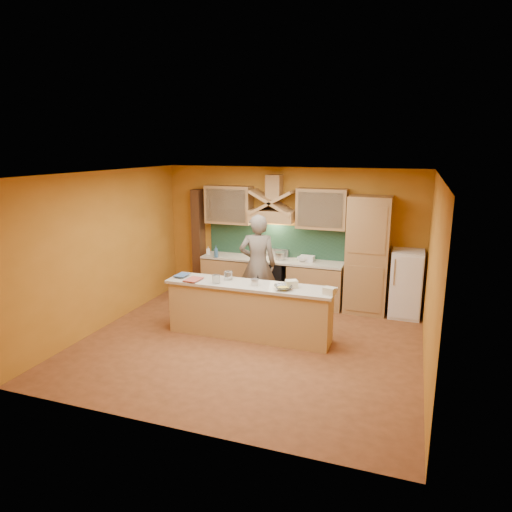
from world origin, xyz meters
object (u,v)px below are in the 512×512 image
(kitchen_scale, at_px, (255,283))
(stove, at_px, (271,280))
(mixing_bowl, at_px, (283,287))
(person, at_px, (258,265))
(fridge, at_px, (406,284))

(kitchen_scale, bearing_deg, stove, 85.85)
(mixing_bowl, bearing_deg, stove, 112.36)
(kitchen_scale, bearing_deg, mixing_bowl, -19.87)
(mixing_bowl, bearing_deg, person, 124.75)
(person, relative_size, mixing_bowl, 6.63)
(fridge, bearing_deg, kitchen_scale, -140.56)
(kitchen_scale, distance_m, mixing_bowl, 0.51)
(stove, distance_m, fridge, 2.71)
(kitchen_scale, bearing_deg, fridge, 26.03)
(stove, height_order, kitchen_scale, kitchen_scale)
(person, bearing_deg, fridge, 177.81)
(stove, bearing_deg, mixing_bowl, -67.64)
(stove, bearing_deg, fridge, 0.00)
(stove, distance_m, kitchen_scale, 2.06)
(kitchen_scale, height_order, mixing_bowl, kitchen_scale)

